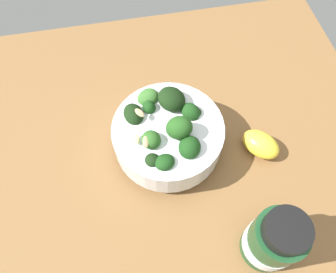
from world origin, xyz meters
TOP-DOWN VIEW (x-y plane):
  - ground_plane at (0.00, 0.00)cm, footprint 71.90×71.90cm
  - bowl_of_broccoli at (4.24, -1.66)cm, footprint 18.56×18.56cm
  - lemon_wedge at (-11.69, 2.01)cm, footprint 7.92×8.21cm
  - bottle_tall at (-6.94, 18.48)cm, footprint 7.48×7.48cm

SIDE VIEW (x-z plane):
  - ground_plane at x=0.00cm, z-range -3.10..0.00cm
  - lemon_wedge at x=-11.69cm, z-range 0.00..3.90cm
  - bowl_of_broccoli at x=4.24cm, z-range -1.00..10.56cm
  - bottle_tall at x=-6.94cm, z-range -0.81..11.86cm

